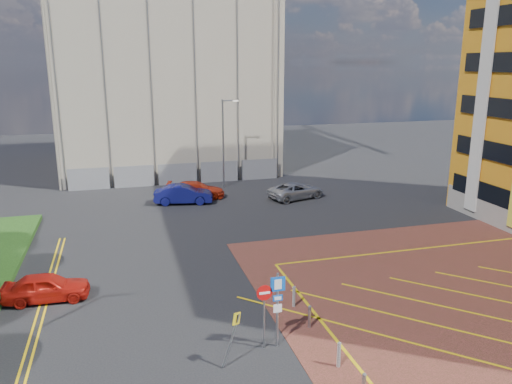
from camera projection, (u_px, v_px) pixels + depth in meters
name	position (u px, v px, depth m)	size (l,w,h in m)	color
ground	(273.00, 362.00, 19.24)	(140.00, 140.00, 0.00)	black
lamp_back	(224.00, 140.00, 45.30)	(1.53, 0.16, 8.00)	#9EA0A8
sign_cluster	(273.00, 303.00, 19.74)	(1.17, 0.12, 3.20)	#9EA0A8
warning_sign	(233.00, 333.00, 18.57)	(0.80, 0.43, 2.24)	#9EA0A8
bollard_row	(346.00, 366.00, 18.16)	(0.14, 11.14, 0.90)	#9EA0A8
construction_building	(163.00, 64.00, 53.77)	(21.20, 19.20, 22.00)	#B3A692
construction_fence	(188.00, 173.00, 47.22)	(21.60, 0.06, 2.00)	gray
car_red_left	(46.00, 287.00, 24.05)	(1.61, 3.99, 1.36)	red
car_blue_back	(183.00, 194.00, 40.63)	(1.64, 4.70, 1.55)	navy
car_red_back	(196.00, 190.00, 42.34)	(1.96, 4.82, 1.40)	red
car_silver_back	(296.00, 191.00, 42.17)	(2.27, 4.92, 1.37)	#A0A1A7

